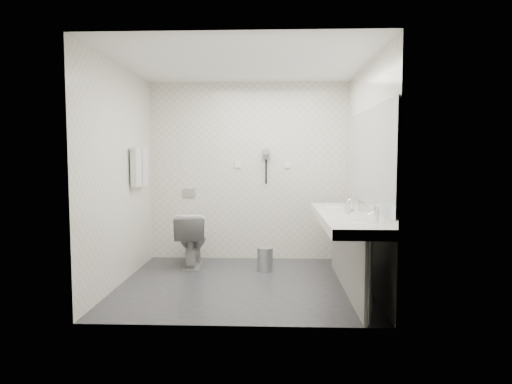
{
  "coord_description": "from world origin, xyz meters",
  "views": [
    {
      "loc": [
        0.35,
        -5.07,
        1.46
      ],
      "look_at": [
        0.15,
        0.15,
        1.05
      ],
      "focal_mm": 31.51,
      "sensor_mm": 36.0,
      "label": 1
    }
  ],
  "objects": [
    {
      "name": "vanity_panel",
      "position": [
        1.15,
        -0.2,
        0.38
      ],
      "size": [
        0.03,
        2.15,
        0.75
      ],
      "primitive_type": "cube",
      "color": "gray",
      "rests_on": "floor"
    },
    {
      "name": "dryer_cord",
      "position": [
        0.25,
        1.26,
        1.25
      ],
      "size": [
        0.02,
        0.02,
        0.35
      ],
      "primitive_type": "cylinder",
      "color": "black",
      "rests_on": "dryer_cradle"
    },
    {
      "name": "basin_far",
      "position": [
        1.12,
        0.45,
        0.83
      ],
      "size": [
        0.4,
        0.31,
        0.05
      ],
      "primitive_type": "ellipsoid",
      "color": "white",
      "rests_on": "vanity_counter"
    },
    {
      "name": "dryer_barrel",
      "position": [
        0.25,
        1.2,
        1.53
      ],
      "size": [
        0.08,
        0.14,
        0.08
      ],
      "primitive_type": "cylinder",
      "rotation": [
        1.57,
        0.0,
        0.0
      ],
      "color": "gray",
      "rests_on": "dryer_cradle"
    },
    {
      "name": "mirror",
      "position": [
        1.39,
        -0.2,
        1.45
      ],
      "size": [
        0.02,
        2.2,
        1.05
      ],
      "primitive_type": "cube",
      "color": "#B2BCC6",
      "rests_on": "wall_right"
    },
    {
      "name": "pedal_bin",
      "position": [
        0.25,
        0.6,
        0.14
      ],
      "size": [
        0.24,
        0.24,
        0.28
      ],
      "primitive_type": "cylinder",
      "rotation": [
        0.0,
        0.0,
        -0.24
      ],
      "color": "#B2B5BA",
      "rests_on": "floor"
    },
    {
      "name": "switch_plate_a",
      "position": [
        -0.15,
        1.29,
        1.35
      ],
      "size": [
        0.09,
        0.02,
        0.09
      ],
      "primitive_type": "cube",
      "color": "white",
      "rests_on": "wall_back"
    },
    {
      "name": "floor",
      "position": [
        0.0,
        0.0,
        0.0
      ],
      "size": [
        2.8,
        2.8,
        0.0
      ],
      "primitive_type": "plane",
      "color": "#2E2E33",
      "rests_on": "ground"
    },
    {
      "name": "faucet_near",
      "position": [
        1.32,
        -0.85,
        0.92
      ],
      "size": [
        0.04,
        0.04,
        0.15
      ],
      "primitive_type": "cylinder",
      "color": "silver",
      "rests_on": "vanity_counter"
    },
    {
      "name": "vanity_post_near",
      "position": [
        1.18,
        -1.24,
        0.38
      ],
      "size": [
        0.06,
        0.06,
        0.75
      ],
      "primitive_type": "cylinder",
      "color": "silver",
      "rests_on": "floor"
    },
    {
      "name": "vanity_post_far",
      "position": [
        1.18,
        0.84,
        0.38
      ],
      "size": [
        0.06,
        0.06,
        0.75
      ],
      "primitive_type": "cylinder",
      "color": "silver",
      "rests_on": "floor"
    },
    {
      "name": "bin_lid",
      "position": [
        0.25,
        0.6,
        0.29
      ],
      "size": [
        0.2,
        0.2,
        0.02
      ],
      "primitive_type": "cylinder",
      "color": "#B2B5BA",
      "rests_on": "pedal_bin"
    },
    {
      "name": "soap_bottle_a",
      "position": [
        1.16,
        -0.11,
        0.91
      ],
      "size": [
        0.06,
        0.06,
        0.12
      ],
      "primitive_type": "imported",
      "rotation": [
        0.0,
        0.0,
        0.16
      ],
      "color": "silver",
      "rests_on": "vanity_counter"
    },
    {
      "name": "soap_bottle_c",
      "position": [
        1.16,
        -0.27,
        0.9
      ],
      "size": [
        0.05,
        0.05,
        0.11
      ],
      "primitive_type": "imported",
      "rotation": [
        0.0,
        0.0,
        0.13
      ],
      "color": "silver",
      "rests_on": "vanity_counter"
    },
    {
      "name": "wall_right",
      "position": [
        1.4,
        0.0,
        1.25
      ],
      "size": [
        0.0,
        2.6,
        2.6
      ],
      "primitive_type": "plane",
      "rotation": [
        1.57,
        0.0,
        -1.57
      ],
      "color": "silver",
      "rests_on": "floor"
    },
    {
      "name": "wall_back",
      "position": [
        0.0,
        1.3,
        1.25
      ],
      "size": [
        2.8,
        0.0,
        2.8
      ],
      "primitive_type": "plane",
      "rotation": [
        1.57,
        0.0,
        0.0
      ],
      "color": "silver",
      "rests_on": "floor"
    },
    {
      "name": "flush_plate",
      "position": [
        -0.85,
        1.29,
        0.95
      ],
      "size": [
        0.18,
        0.02,
        0.12
      ],
      "primitive_type": "cube",
      "color": "#B2B5BA",
      "rests_on": "wall_back"
    },
    {
      "name": "vanity_counter",
      "position": [
        1.12,
        -0.2,
        0.8
      ],
      "size": [
        0.55,
        2.2,
        0.1
      ],
      "primitive_type": "cube",
      "color": "white",
      "rests_on": "floor"
    },
    {
      "name": "basin_near",
      "position": [
        1.12,
        -0.85,
        0.83
      ],
      "size": [
        0.4,
        0.31,
        0.05
      ],
      "primitive_type": "ellipsoid",
      "color": "white",
      "rests_on": "vanity_counter"
    },
    {
      "name": "switch_plate_b",
      "position": [
        0.55,
        1.29,
        1.35
      ],
      "size": [
        0.09,
        0.02,
        0.09
      ],
      "primitive_type": "cube",
      "color": "white",
      "rests_on": "wall_back"
    },
    {
      "name": "soap_bottle_b",
      "position": [
        1.23,
        -0.01,
        0.89
      ],
      "size": [
        0.1,
        0.1,
        0.09
      ],
      "primitive_type": "imported",
      "rotation": [
        0.0,
        0.0,
        -0.87
      ],
      "color": "silver",
      "rests_on": "vanity_counter"
    },
    {
      "name": "towel_rail",
      "position": [
        -1.35,
        0.55,
        1.55
      ],
      "size": [
        0.02,
        0.62,
        0.02
      ],
      "primitive_type": "cylinder",
      "rotation": [
        1.57,
        0.0,
        0.0
      ],
      "color": "silver",
      "rests_on": "wall_left"
    },
    {
      "name": "wall_front",
      "position": [
        0.0,
        -1.3,
        1.25
      ],
      "size": [
        2.8,
        0.0,
        2.8
      ],
      "primitive_type": "plane",
      "rotation": [
        -1.57,
        0.0,
        0.0
      ],
      "color": "silver",
      "rests_on": "floor"
    },
    {
      "name": "wall_left",
      "position": [
        -1.4,
        0.0,
        1.25
      ],
      "size": [
        0.0,
        2.6,
        2.6
      ],
      "primitive_type": "plane",
      "rotation": [
        1.57,
        0.0,
        1.57
      ],
      "color": "silver",
      "rests_on": "floor"
    },
    {
      "name": "glass_left",
      "position": [
        1.35,
        0.04,
        0.9
      ],
      "size": [
        0.06,
        0.06,
        0.11
      ],
      "primitive_type": "cylinder",
      "rotation": [
        0.0,
        0.0,
        -0.05
      ],
      "color": "silver",
      "rests_on": "vanity_counter"
    },
    {
      "name": "glass_right",
      "position": [
        1.21,
        0.15,
        0.9
      ],
      "size": [
        0.06,
        0.06,
        0.1
      ],
      "primitive_type": "cylinder",
      "rotation": [
        0.0,
        0.0,
        0.06
      ],
      "color": "silver",
      "rests_on": "vanity_counter"
    },
    {
      "name": "toilet",
      "position": [
        -0.74,
        0.82,
        0.36
      ],
      "size": [
        0.46,
        0.74,
        0.72
      ],
      "primitive_type": "imported",
      "rotation": [
        0.0,
        0.0,
        3.22
      ],
      "color": "white",
      "rests_on": "floor"
    },
    {
      "name": "towel_near",
      "position": [
        -1.34,
        0.41,
        1.33
      ],
      "size": [
        0.07,
        0.24,
        0.48
      ],
      "primitive_type": "cube",
      "color": "silver",
      "rests_on": "towel_rail"
    },
    {
      "name": "towel_far",
      "position": [
        -1.34,
        0.69,
        1.33
      ],
      "size": [
        0.07,
        0.24,
        0.48
      ],
      "primitive_type": "cube",
      "color": "silver",
      "rests_on": "towel_rail"
    },
    {
      "name": "dryer_cradle",
      "position": [
        0.25,
        1.27,
        1.5
      ],
      "size": [
        0.1,
        0.04,
        0.14
      ],
      "primitive_type": "cube",
      "color": "gray",
      "rests_on": "wall_back"
    },
    {
      "name": "ceiling",
      "position": [
        0.0,
        0.0,
        2.5
      ],
      "size": [
        2.8,
        2.8,
        0.0
      ],
      "primitive_type": "plane",
      "rotation": [
        3.14,
        0.0,
        0.0
      ],
      "color": "white",
      "rests_on": "wall_back"
    },
    {
      "name": "faucet_far",
      "position": [
        1.32,
        0.45,
        0.92
      ],
      "size": [
        0.04,
        0.04,
        0.15
      ],
      "primitive_type": "cylinder",
      "color": "silver",
      "rests_on": "vanity_counter"
    }
  ]
}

